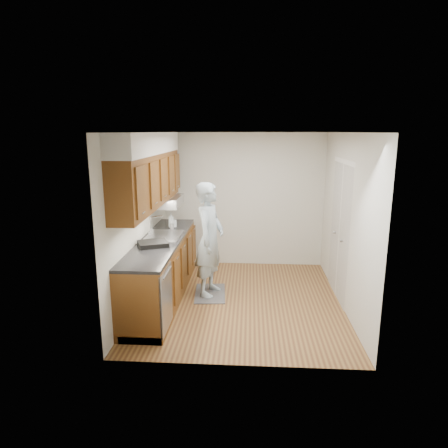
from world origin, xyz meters
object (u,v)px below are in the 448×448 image
Objects in this scene: soap_bottle_a at (171,220)px; steel_can at (172,227)px; dish_rack at (153,244)px; person at (210,232)px; soap_bottle_b at (173,222)px.

steel_can is (0.05, -0.19, -0.07)m from soap_bottle_a.
steel_can is 0.94m from dish_rack.
soap_bottle_a is (-0.71, 0.57, 0.05)m from person.
dish_rack is (-0.75, -0.56, -0.04)m from person.
dish_rack is at bearing -93.53° from soap_bottle_b.
soap_bottle_b is 1.15m from dish_rack.
dish_rack is (-0.09, -0.93, -0.02)m from steel_can.
dish_rack is at bearing -92.19° from soap_bottle_a.
soap_bottle_b is 0.22m from steel_can.
person reaches higher than soap_bottle_b.
soap_bottle_a is 0.63× the size of dish_rack.
soap_bottle_a is 0.05m from soap_bottle_b.
soap_bottle_b is at bearing 39.25° from soap_bottle_a.
soap_bottle_a is at bearing -140.75° from soap_bottle_b.
person is 0.93m from dish_rack.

